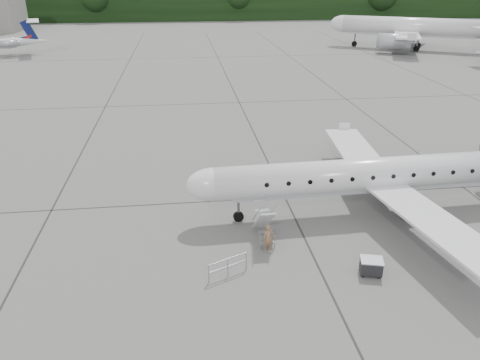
{
  "coord_description": "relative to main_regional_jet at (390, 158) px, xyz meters",
  "views": [
    {
      "loc": [
        -9.61,
        -22.47,
        14.14
      ],
      "look_at": [
        -6.33,
        3.74,
        2.3
      ],
      "focal_mm": 35.0,
      "sensor_mm": 36.0,
      "label": 1
    }
  ],
  "objects": [
    {
      "name": "ground",
      "position": [
        -2.91,
        -3.0,
        -3.61
      ],
      "size": [
        320.0,
        320.0,
        0.0
      ],
      "primitive_type": "plane",
      "color": "slate",
      "rests_on": "ground"
    },
    {
      "name": "treeline",
      "position": [
        -2.91,
        127.0,
        0.39
      ],
      "size": [
        260.0,
        4.0,
        8.0
      ],
      "primitive_type": "cube",
      "color": "black",
      "rests_on": "ground"
    },
    {
      "name": "main_regional_jet",
      "position": [
        0.0,
        0.0,
        0.0
      ],
      "size": [
        28.86,
        21.24,
        7.23
      ],
      "primitive_type": null,
      "rotation": [
        0.0,
        0.0,
        0.03
      ],
      "color": "silver",
      "rests_on": "ground"
    },
    {
      "name": "safety_railing",
      "position": [
        -10.69,
        -5.87,
        -3.11
      ],
      "size": [
        2.03,
        1.0,
        1.0
      ],
      "primitive_type": null,
      "rotation": [
        0.0,
        0.0,
        0.43
      ],
      "color": "#919399",
      "rests_on": "ground"
    },
    {
      "name": "passenger",
      "position": [
        -8.26,
        -3.94,
        -2.79
      ],
      "size": [
        0.63,
        0.45,
        1.65
      ],
      "primitive_type": "imported",
      "rotation": [
        0.0,
        0.0,
        -0.09
      ],
      "color": "brown",
      "rests_on": "ground"
    },
    {
      "name": "airstair",
      "position": [
        -8.31,
        -2.57,
        -2.48
      ],
      "size": [
        0.93,
        2.47,
        2.26
      ],
      "primitive_type": null,
      "rotation": [
        0.0,
        0.0,
        0.03
      ],
      "color": "silver",
      "rests_on": "ground"
    },
    {
      "name": "bg_narrowbody",
      "position": [
        32.04,
        64.24,
        2.37
      ],
      "size": [
        40.84,
        37.34,
        11.97
      ],
      "primitive_type": null,
      "rotation": [
        0.0,
        0.0,
        -0.52
      ],
      "color": "silver",
      "rests_on": "ground"
    },
    {
      "name": "baggage_cart",
      "position": [
        -3.46,
        -6.63,
        -3.15
      ],
      "size": [
        1.26,
        1.11,
        0.93
      ],
      "primitive_type": null,
      "rotation": [
        0.0,
        0.0,
        -0.27
      ],
      "color": "black",
      "rests_on": "ground"
    }
  ]
}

